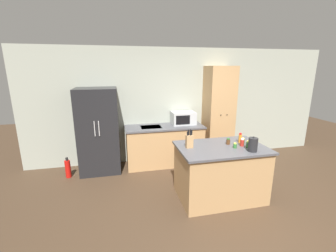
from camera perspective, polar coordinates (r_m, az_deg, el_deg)
ground_plane at (r=3.81m, az=14.46°, el=-20.37°), size 14.00×14.00×0.00m
wall_back at (r=5.37m, az=4.00°, el=5.38°), size 7.20×0.06×2.60m
refrigerator at (r=4.88m, az=-17.20°, el=-1.17°), size 0.81×0.71×1.77m
back_counter at (r=5.12m, az=-0.87°, el=-4.85°), size 1.74×0.67×0.90m
pantry_cabinet at (r=5.39m, az=12.66°, el=2.92°), size 0.62×0.58×2.20m
kitchen_island at (r=3.94m, az=13.07°, el=-11.30°), size 1.43×0.94×0.91m
microwave at (r=5.16m, az=3.86°, el=2.06°), size 0.53×0.40×0.28m
knife_block at (r=3.60m, az=5.46°, el=-3.78°), size 0.11×0.08×0.31m
spice_bottle_tall_dark at (r=3.83m, az=19.67°, el=-4.44°), size 0.06×0.06×0.11m
spice_bottle_short_red at (r=3.75m, az=16.65°, el=-4.80°), size 0.06×0.06×0.09m
spice_bottle_amber_oil at (r=3.97m, az=18.50°, el=-3.69°), size 0.06×0.06×0.11m
spice_bottle_green_herb at (r=4.02m, az=17.85°, el=-2.96°), size 0.05×0.05×0.17m
spice_bottle_pale_salt at (r=3.87m, az=18.30°, el=-3.98°), size 0.06×0.06×0.13m
spice_bottle_orange_cap at (r=3.89m, az=15.03°, el=-3.83°), size 0.06×0.06×0.10m
kettle at (r=3.67m, az=20.75°, el=-4.44°), size 0.14×0.14×0.24m
fire_extinguisher at (r=5.02m, az=-24.07°, el=-9.84°), size 0.11×0.11×0.42m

